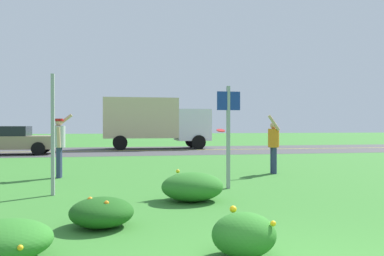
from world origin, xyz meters
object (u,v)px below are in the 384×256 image
at_px(box_truck_white, 155,120).
at_px(frisbee_red, 221,130).
at_px(car_tan_center_left, 9,140).
at_px(person_thrower_red_cap_gray_shirt, 59,141).
at_px(sign_post_near_path, 53,135).
at_px(sign_post_by_roadside, 228,126).
at_px(person_catcher_orange_shirt, 273,143).

bearing_deg(box_truck_white, frisbee_red, -87.56).
height_order(frisbee_red, car_tan_center_left, car_tan_center_left).
height_order(person_thrower_red_cap_gray_shirt, frisbee_red, person_thrower_red_cap_gray_shirt).
xyz_separation_m(sign_post_near_path, sign_post_by_roadside, (3.94, 0.18, 0.18)).
bearing_deg(person_thrower_red_cap_gray_shirt, sign_post_near_path, -85.25).
bearing_deg(sign_post_by_roadside, person_catcher_orange_shirt, 49.43).
bearing_deg(person_catcher_orange_shirt, car_tan_center_left, 134.71).
bearing_deg(sign_post_near_path, person_catcher_orange_shirt, 24.09).
bearing_deg(person_thrower_red_cap_gray_shirt, person_catcher_orange_shirt, -2.04).
distance_m(sign_post_near_path, car_tan_center_left, 13.58).
relative_size(sign_post_by_roadside, car_tan_center_left, 0.54).
xyz_separation_m(person_catcher_orange_shirt, box_truck_white, (-2.29, 13.97, 0.84)).
distance_m(person_catcher_orange_shirt, frisbee_red, 1.74).
distance_m(sign_post_near_path, sign_post_by_roadside, 3.95).
xyz_separation_m(sign_post_near_path, box_truck_white, (3.84, 16.71, 0.51)).
bearing_deg(car_tan_center_left, sign_post_by_roadside, -58.20).
height_order(sign_post_by_roadside, box_truck_white, box_truck_white).
bearing_deg(sign_post_near_path, person_thrower_red_cap_gray_shirt, 94.75).
height_order(person_catcher_orange_shirt, box_truck_white, box_truck_white).
xyz_separation_m(sign_post_near_path, person_catcher_orange_shirt, (6.14, 2.74, -0.34)).
relative_size(sign_post_by_roadside, person_catcher_orange_shirt, 1.33).
bearing_deg(box_truck_white, person_catcher_orange_shirt, -80.67).
bearing_deg(frisbee_red, sign_post_by_roadside, -101.09).
bearing_deg(person_catcher_orange_shirt, sign_post_by_roadside, -130.57).
xyz_separation_m(sign_post_near_path, person_thrower_red_cap_gray_shirt, (-0.25, 2.97, -0.26)).
distance_m(sign_post_near_path, person_catcher_orange_shirt, 6.73).
bearing_deg(box_truck_white, person_thrower_red_cap_gray_shirt, -106.56).
height_order(car_tan_center_left, box_truck_white, box_truck_white).
height_order(sign_post_near_path, person_catcher_orange_shirt, sign_post_near_path).
bearing_deg(sign_post_near_path, car_tan_center_left, 107.08).
xyz_separation_m(sign_post_by_roadside, box_truck_white, (-0.10, 16.53, 0.33)).
distance_m(person_thrower_red_cap_gray_shirt, car_tan_center_left, 10.68).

